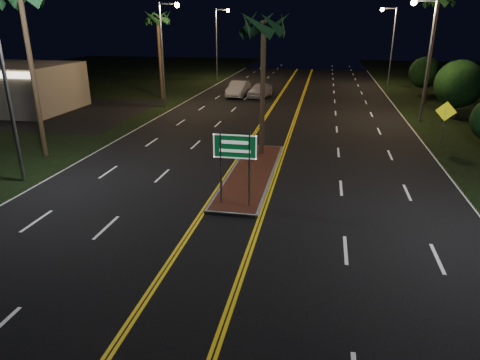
% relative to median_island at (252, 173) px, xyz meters
% --- Properties ---
extents(ground, '(120.00, 120.00, 0.00)m').
position_rel_median_island_xyz_m(ground, '(0.00, -7.00, -0.08)').
color(ground, black).
rests_on(ground, ground).
extents(median_island, '(2.25, 10.25, 0.17)m').
position_rel_median_island_xyz_m(median_island, '(0.00, 0.00, 0.00)').
color(median_island, gray).
rests_on(median_island, ground).
extents(highway_sign, '(1.80, 0.08, 3.20)m').
position_rel_median_island_xyz_m(highway_sign, '(0.00, -4.20, 2.32)').
color(highway_sign, gray).
rests_on(highway_sign, ground).
extents(streetlight_left_near, '(1.91, 0.44, 9.00)m').
position_rel_median_island_xyz_m(streetlight_left_near, '(-10.61, -3.00, 5.57)').
color(streetlight_left_near, gray).
rests_on(streetlight_left_near, ground).
extents(streetlight_left_mid, '(1.91, 0.44, 9.00)m').
position_rel_median_island_xyz_m(streetlight_left_mid, '(-10.61, 17.00, 5.57)').
color(streetlight_left_mid, gray).
rests_on(streetlight_left_mid, ground).
extents(streetlight_left_far, '(1.91, 0.44, 9.00)m').
position_rel_median_island_xyz_m(streetlight_left_far, '(-10.61, 37.00, 5.57)').
color(streetlight_left_far, gray).
rests_on(streetlight_left_far, ground).
extents(streetlight_right_mid, '(1.91, 0.44, 9.00)m').
position_rel_median_island_xyz_m(streetlight_right_mid, '(10.61, 15.00, 5.57)').
color(streetlight_right_mid, gray).
rests_on(streetlight_right_mid, ground).
extents(streetlight_right_far, '(1.91, 0.44, 9.00)m').
position_rel_median_island_xyz_m(streetlight_right_far, '(10.61, 35.00, 5.57)').
color(streetlight_right_far, gray).
rests_on(streetlight_right_far, ground).
extents(palm_median, '(2.40, 2.40, 8.30)m').
position_rel_median_island_xyz_m(palm_median, '(0.00, 3.50, 7.19)').
color(palm_median, '#382819').
rests_on(palm_median, ground).
extents(palm_left_far, '(2.40, 2.40, 8.80)m').
position_rel_median_island_xyz_m(palm_left_far, '(-12.80, 21.00, 7.66)').
color(palm_left_far, '#382819').
rests_on(palm_left_far, ground).
extents(palm_right_far, '(2.40, 2.40, 10.30)m').
position_rel_median_island_xyz_m(palm_right_far, '(12.80, 23.00, 9.06)').
color(palm_right_far, '#382819').
rests_on(palm_right_far, ground).
extents(shrub_mid, '(3.78, 3.78, 4.62)m').
position_rel_median_island_xyz_m(shrub_mid, '(14.00, 17.00, 2.64)').
color(shrub_mid, '#382819').
rests_on(shrub_mid, ground).
extents(shrub_far, '(3.24, 3.24, 3.96)m').
position_rel_median_island_xyz_m(shrub_far, '(13.80, 29.00, 2.25)').
color(shrub_far, '#382819').
rests_on(shrub_far, ground).
extents(car_near, '(3.00, 5.51, 1.75)m').
position_rel_median_island_xyz_m(car_near, '(-3.14, 23.99, 0.79)').
color(car_near, silver).
rests_on(car_near, ground).
extents(car_far, '(2.63, 5.62, 1.84)m').
position_rel_median_island_xyz_m(car_far, '(-5.45, 24.01, 0.83)').
color(car_far, silver).
rests_on(car_far, ground).
extents(warning_sign, '(1.15, 0.46, 2.90)m').
position_rel_median_island_xyz_m(warning_sign, '(10.80, 7.35, 1.84)').
color(warning_sign, gray).
rests_on(warning_sign, ground).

